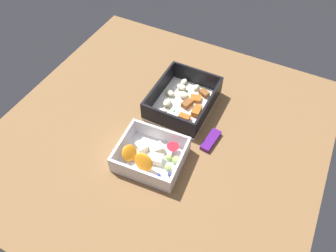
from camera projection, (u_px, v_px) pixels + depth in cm
name	position (u px, v px, depth cm)	size (l,w,h in cm)	color
table_surface	(161.00, 135.00, 82.50)	(80.00, 80.00, 2.00)	brown
pasta_container	(183.00, 101.00, 86.33)	(18.80, 15.20, 5.84)	white
fruit_bowl	(151.00, 156.00, 75.12)	(14.19, 16.12, 5.66)	white
candy_bar	(211.00, 140.00, 79.52)	(7.00, 2.40, 1.20)	#51197A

